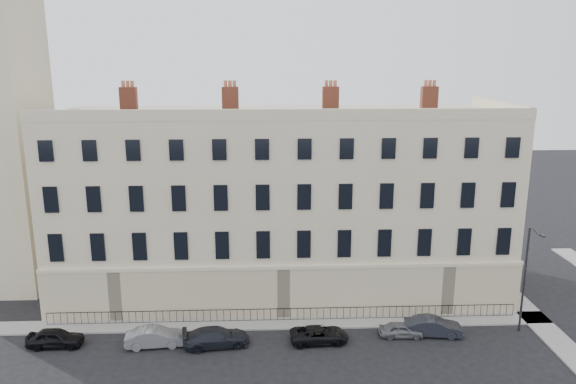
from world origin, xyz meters
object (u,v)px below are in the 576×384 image
car_c (216,337)px  car_d (319,335)px  car_a (55,338)px  car_f (433,327)px  car_e (401,330)px  streetlamp (526,275)px  car_b (155,337)px

car_c → car_d: (7.12, 0.21, -0.09)m
car_a → car_f: size_ratio=0.93×
car_a → car_e: bearing=-89.3°
car_d → car_e: car_d is taller
car_a → streetlamp: size_ratio=0.48×
car_c → car_e: bearing=-95.4°
car_b → car_d: bearing=-95.8°
car_f → car_a: bearing=98.2°
car_e → car_c: bearing=96.2°
car_f → car_e: bearing=99.6°
car_d → car_f: 8.24m
car_f → car_c: bearing=100.3°
car_a → car_c: (11.02, -0.41, 0.02)m
car_c → car_e: car_c is taller
car_e → car_f: 2.35m
car_b → car_e: car_b is taller
car_b → car_a: bearing=82.1°
car_c → car_b: bearing=78.9°
car_f → streetlamp: (6.46, 0.28, 3.67)m
car_b → car_c: (4.18, -0.18, -0.01)m
car_b → streetlamp: 26.25m
car_a → car_f: car_f is taller
car_f → streetlamp: streetlamp is taller
car_b → car_d: (11.30, 0.03, -0.10)m
car_b → car_c: 4.19m
car_b → car_f: bearing=-94.0°
car_a → streetlamp: 33.03m
car_a → car_c: car_c is taller
car_b → car_f: 19.53m
car_b → car_e: bearing=-94.1°
car_b → streetlamp: bearing=-93.9°
car_a → streetlamp: bearing=-88.9°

